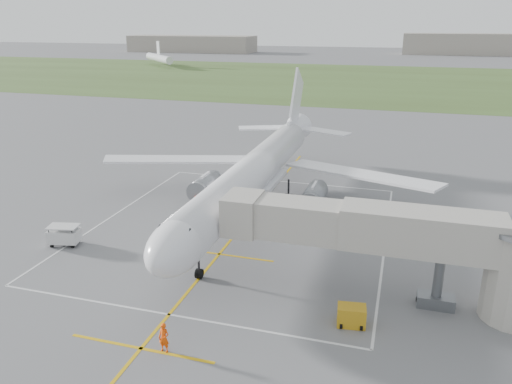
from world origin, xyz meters
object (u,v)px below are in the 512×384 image
(baggage_cart, at_px, (64,235))
(airliner, at_px, (254,173))
(gpu_unit, at_px, (351,316))
(ramp_worker_nose, at_px, (164,338))
(ramp_worker_wing, at_px, (196,203))
(jet_bridge, at_px, (409,243))

(baggage_cart, bearing_deg, airliner, 29.72)
(gpu_unit, distance_m, baggage_cart, 27.24)
(gpu_unit, bearing_deg, baggage_cart, 161.15)
(airliner, height_order, baggage_cart, airliner)
(ramp_worker_nose, bearing_deg, ramp_worker_wing, 112.32)
(ramp_worker_nose, bearing_deg, airliner, 97.57)
(baggage_cart, bearing_deg, ramp_worker_nose, -48.69)
(jet_bridge, bearing_deg, airliner, 137.81)
(jet_bridge, xyz_separation_m, ramp_worker_wing, (-21.87, 12.88, -3.91))
(baggage_cart, height_order, ramp_worker_nose, ramp_worker_nose)
(jet_bridge, distance_m, ramp_worker_nose, 17.91)
(jet_bridge, height_order, baggage_cart, jet_bridge)
(jet_bridge, height_order, gpu_unit, jet_bridge)
(jet_bridge, bearing_deg, ramp_worker_wing, 149.50)
(airliner, bearing_deg, ramp_worker_wing, -167.45)
(ramp_worker_wing, bearing_deg, ramp_worker_nose, 171.66)
(gpu_unit, bearing_deg, jet_bridge, 43.70)
(baggage_cart, bearing_deg, ramp_worker_wing, 42.44)
(airliner, bearing_deg, baggage_cart, -137.70)
(airliner, distance_m, ramp_worker_wing, 7.23)
(baggage_cart, bearing_deg, jet_bridge, -14.98)
(jet_bridge, xyz_separation_m, gpu_unit, (-3.29, -4.10, -4.04))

